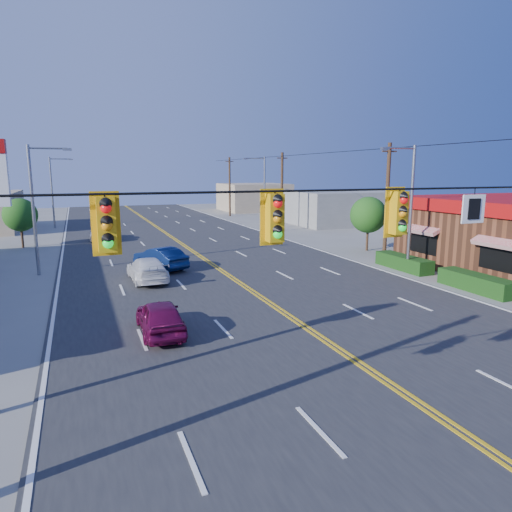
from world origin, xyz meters
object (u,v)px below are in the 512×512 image
object	(u,v)px
car_blue	(160,259)
car_silver	(103,233)
signal_span	(432,233)
car_white	(147,270)
car_magenta	(160,318)

from	to	relation	value
car_blue	car_silver	size ratio (longest dim) A/B	0.92
signal_span	car_silver	bearing A→B (deg)	99.83
signal_span	car_silver	distance (m)	36.69
signal_span	car_silver	size ratio (longest dim) A/B	5.05
signal_span	car_white	distance (m)	18.81
car_blue	car_white	world-z (taller)	car_blue
car_magenta	car_silver	world-z (taller)	car_magenta
car_blue	car_silver	xyz separation A→B (m)	(-2.76, 15.17, -0.06)
signal_span	car_magenta	xyz separation A→B (m)	(-5.59, 8.45, -4.20)
signal_span	car_white	world-z (taller)	signal_span
car_blue	car_magenta	bearing A→B (deg)	56.55
signal_span	car_blue	distance (m)	21.44
signal_span	car_white	bearing A→B (deg)	105.06
car_silver	car_white	bearing A→B (deg)	98.81
car_magenta	car_blue	bearing A→B (deg)	-98.78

